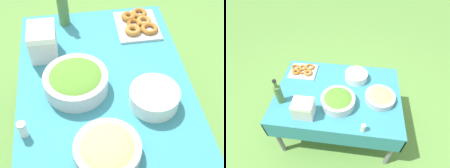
{
  "view_description": "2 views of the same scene",
  "coord_description": "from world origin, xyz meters",
  "views": [
    {
      "loc": [
        1.16,
        -0.13,
        1.98
      ],
      "look_at": [
        0.04,
        0.04,
        0.72
      ],
      "focal_mm": 50.0,
      "sensor_mm": 36.0,
      "label": 1
    },
    {
      "loc": [
        0.16,
        -1.24,
        2.14
      ],
      "look_at": [
        -0.0,
        0.04,
        0.78
      ],
      "focal_mm": 28.0,
      "sensor_mm": 36.0,
      "label": 2
    }
  ],
  "objects": [
    {
      "name": "ground_plane",
      "position": [
        0.0,
        0.0,
        0.0
      ],
      "size": [
        14.0,
        14.0,
        0.0
      ],
      "primitive_type": "plane",
      "color": "#609342"
    },
    {
      "name": "picnic_table",
      "position": [
        0.0,
        0.0,
        0.6
      ],
      "size": [
        1.35,
        0.96,
        0.69
      ],
      "color": "teal",
      "rests_on": "ground_plane"
    },
    {
      "name": "salad_bowl",
      "position": [
        0.02,
        -0.15,
        0.75
      ],
      "size": [
        0.35,
        0.35,
        0.12
      ],
      "color": "silver",
      "rests_on": "picnic_table"
    },
    {
      "name": "pasta_bowl",
      "position": [
        0.45,
        -0.04,
        0.74
      ],
      "size": [
        0.31,
        0.31,
        0.09
      ],
      "color": "#B2B7BC",
      "rests_on": "picnic_table"
    },
    {
      "name": "donut_platter",
      "position": [
        -0.46,
        0.28,
        0.71
      ],
      "size": [
        0.34,
        0.27,
        0.05
      ],
      "color": "silver",
      "rests_on": "picnic_table"
    },
    {
      "name": "plate_stack",
      "position": [
        0.18,
        0.24,
        0.74
      ],
      "size": [
        0.26,
        0.26,
        0.1
      ],
      "color": "white",
      "rests_on": "picnic_table"
    },
    {
      "name": "olive_oil_bottle",
      "position": [
        -0.57,
        -0.19,
        0.81
      ],
      "size": [
        0.07,
        0.07,
        0.31
      ],
      "color": "#4C7238",
      "rests_on": "picnic_table"
    },
    {
      "name": "cooler_box",
      "position": [
        -0.28,
        -0.32,
        0.79
      ],
      "size": [
        0.2,
        0.16,
        0.19
      ],
      "color": "silver",
      "rests_on": "picnic_table"
    },
    {
      "name": "salt_shaker",
      "position": [
        0.28,
        -0.43,
        0.74
      ],
      "size": [
        0.04,
        0.04,
        0.09
      ],
      "color": "white",
      "rests_on": "picnic_table"
    }
  ]
}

